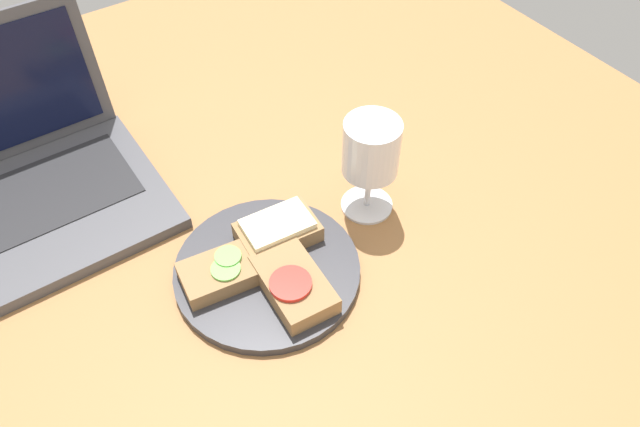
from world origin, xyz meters
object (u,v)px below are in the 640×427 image
Objects in this scene: sandwich_with_cheese at (278,230)px; sandwich_with_cucumber at (227,270)px; plate at (267,271)px; wine_glass at (372,153)px; laptop at (25,180)px; sandwich_with_tomato at (294,284)px.

sandwich_with_cucumber is at bearing -168.61° from sandwich_with_cheese.
plate is 1.60× the size of wine_glass.
wine_glass reaches higher than plate.
sandwich_with_cucumber is 31.66cm from laptop.
wine_glass reaches higher than sandwich_with_cucumber.
wine_glass is at bearing 6.66° from plate.
sandwich_with_cucumber is 0.81× the size of wine_glass.
sandwich_with_cheese is at bearing 41.52° from plate.
plate is 1.97× the size of sandwich_with_cucumber.
sandwich_with_tomato is 19.20cm from wine_glass.
sandwich_with_tomato is 0.36× the size of laptop.
wine_glass is at bearing 22.70° from sandwich_with_tomato.
plate is 2.19× the size of sandwich_with_cheese.
plate is at bearing -173.34° from wine_glass.
sandwich_with_cucumber is 8.45cm from sandwich_with_tomato.
wine_glass is (16.35, 6.84, 7.39)cm from sandwich_with_tomato.
sandwich_with_tomato is (-2.73, -8.05, -0.15)cm from sandwich_with_cheese.
laptop is at bearing 144.37° from wine_glass.
laptop is (-24.02, 25.76, 1.09)cm from sandwich_with_cheese.
sandwich_with_cheese is at bearing 11.39° from sandwich_with_cucumber.
laptop reaches higher than sandwich_with_tomato.
laptop is (-37.64, 26.97, -6.14)cm from wine_glass.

